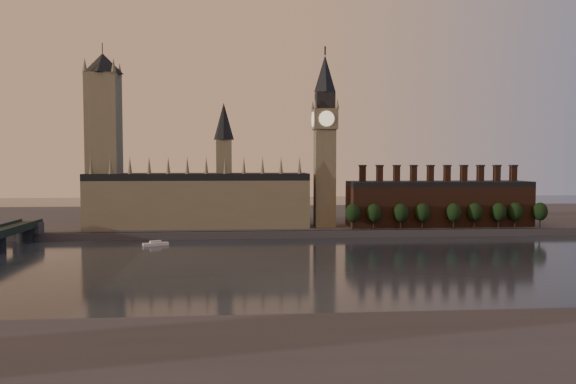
# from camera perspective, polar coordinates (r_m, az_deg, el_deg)

# --- Properties ---
(ground) EXTENTS (900.00, 900.00, 0.00)m
(ground) POSITION_cam_1_polar(r_m,az_deg,el_deg) (230.04, 5.20, -7.73)
(ground) COLOR black
(ground) RESTS_ON ground
(north_bank) EXTENTS (900.00, 182.00, 4.00)m
(north_bank) POSITION_cam_1_polar(r_m,az_deg,el_deg) (404.61, 0.93, -2.68)
(north_bank) COLOR #424146
(north_bank) RESTS_ON ground
(palace_of_westminster) EXTENTS (130.00, 30.30, 74.00)m
(palace_of_westminster) POSITION_cam_1_polar(r_m,az_deg,el_deg) (339.21, -8.93, -0.53)
(palace_of_westminster) COLOR #787056
(palace_of_westminster) RESTS_ON north_bank
(victoria_tower) EXTENTS (24.00, 24.00, 108.00)m
(victoria_tower) POSITION_cam_1_polar(r_m,az_deg,el_deg) (347.65, -18.20, 5.61)
(victoria_tower) COLOR #787056
(victoria_tower) RESTS_ON north_bank
(big_ben) EXTENTS (15.00, 15.00, 107.00)m
(big_ben) POSITION_cam_1_polar(r_m,az_deg,el_deg) (336.33, 3.76, 5.47)
(big_ben) COLOR #787056
(big_ben) RESTS_ON north_bank
(chimney_block) EXTENTS (110.00, 25.00, 37.00)m
(chimney_block) POSITION_cam_1_polar(r_m,az_deg,el_deg) (353.96, 15.02, -1.07)
(chimney_block) COLOR #4A2A1C
(chimney_block) RESTS_ON north_bank
(embankment_tree_0) EXTENTS (8.60, 8.60, 14.88)m
(embankment_tree_0) POSITION_cam_1_polar(r_m,az_deg,el_deg) (324.04, 6.59, -2.14)
(embankment_tree_0) COLOR black
(embankment_tree_0) RESTS_ON north_bank
(embankment_tree_1) EXTENTS (8.60, 8.60, 14.88)m
(embankment_tree_1) POSITION_cam_1_polar(r_m,az_deg,el_deg) (326.65, 8.71, -2.11)
(embankment_tree_1) COLOR black
(embankment_tree_1) RESTS_ON north_bank
(embankment_tree_2) EXTENTS (8.60, 8.60, 14.88)m
(embankment_tree_2) POSITION_cam_1_polar(r_m,az_deg,el_deg) (330.41, 11.40, -2.08)
(embankment_tree_2) COLOR black
(embankment_tree_2) RESTS_ON north_bank
(embankment_tree_3) EXTENTS (8.60, 8.60, 14.88)m
(embankment_tree_3) POSITION_cam_1_polar(r_m,az_deg,el_deg) (334.49, 13.50, -2.04)
(embankment_tree_3) COLOR black
(embankment_tree_3) RESTS_ON north_bank
(embankment_tree_4) EXTENTS (8.60, 8.60, 14.88)m
(embankment_tree_4) POSITION_cam_1_polar(r_m,az_deg,el_deg) (340.23, 16.49, -2.00)
(embankment_tree_4) COLOR black
(embankment_tree_4) RESTS_ON north_bank
(embankment_tree_5) EXTENTS (8.60, 8.60, 14.88)m
(embankment_tree_5) POSITION_cam_1_polar(r_m,az_deg,el_deg) (345.97, 18.44, -1.94)
(embankment_tree_5) COLOR black
(embankment_tree_5) RESTS_ON north_bank
(embankment_tree_6) EXTENTS (8.60, 8.60, 14.88)m
(embankment_tree_6) POSITION_cam_1_polar(r_m,az_deg,el_deg) (351.69, 20.62, -1.90)
(embankment_tree_6) COLOR black
(embankment_tree_6) RESTS_ON north_bank
(embankment_tree_7) EXTENTS (8.60, 8.60, 14.88)m
(embankment_tree_7) POSITION_cam_1_polar(r_m,az_deg,el_deg) (357.13, 22.08, -1.86)
(embankment_tree_7) COLOR black
(embankment_tree_7) RESTS_ON north_bank
(embankment_tree_8) EXTENTS (8.60, 8.60, 14.88)m
(embankment_tree_8) POSITION_cam_1_polar(r_m,az_deg,el_deg) (363.26, 24.23, -1.82)
(embankment_tree_8) COLOR black
(embankment_tree_8) RESTS_ON north_bank
(river_boat) EXTENTS (13.32, 8.29, 2.58)m
(river_boat) POSITION_cam_1_polar(r_m,az_deg,el_deg) (296.24, -13.31, -5.14)
(river_boat) COLOR white
(river_boat) RESTS_ON ground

